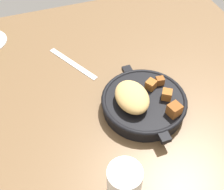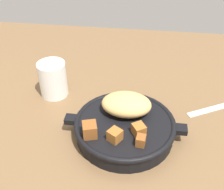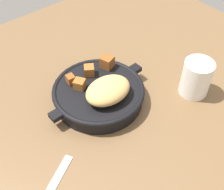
{
  "view_description": "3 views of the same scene",
  "coord_description": "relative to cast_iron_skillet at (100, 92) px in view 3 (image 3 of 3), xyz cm",
  "views": [
    {
      "loc": [
        -41.52,
        17.97,
        58.43
      ],
      "look_at": [
        4.38,
        2.03,
        4.08
      ],
      "focal_mm": 47.08,
      "sensor_mm": 36.0,
      "label": 1
    },
    {
      "loc": [
        4.1,
        -49.68,
        44.21
      ],
      "look_at": [
        -2.99,
        2.84,
        4.52
      ],
      "focal_mm": 46.11,
      "sensor_mm": 36.0,
      "label": 2
    },
    {
      "loc": [
        28.93,
        32.93,
        51.43
      ],
      "look_at": [
        0.68,
        -0.47,
        5.37
      ],
      "focal_mm": 46.97,
      "sensor_mm": 36.0,
      "label": 3
    }
  ],
  "objects": [
    {
      "name": "white_creamer_pitcher",
      "position": [
        -19.24,
        12.23,
        1.65
      ],
      "size": [
        6.87,
        6.87,
        8.98
      ],
      "primitive_type": "cylinder",
      "color": "white",
      "rests_on": "ground_plane"
    },
    {
      "name": "cast_iron_skillet",
      "position": [
        0.0,
        0.0,
        0.0
      ],
      "size": [
        25.7,
        21.42,
        7.97
      ],
      "color": "black",
      "rests_on": "ground_plane"
    },
    {
      "name": "ground_plane",
      "position": [
        -0.76,
        4.8,
        -4.04
      ],
      "size": [
        110.13,
        100.49,
        2.4
      ],
      "primitive_type": "cube",
      "color": "brown"
    }
  ]
}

